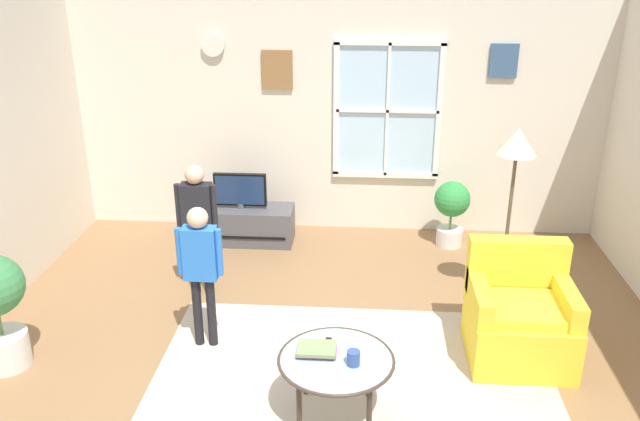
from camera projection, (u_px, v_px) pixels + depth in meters
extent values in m
cube|color=olive|center=(316.00, 391.00, 4.70)|extent=(6.22, 6.53, 0.02)
cube|color=beige|center=(338.00, 110.00, 6.99)|extent=(5.62, 0.12, 2.66)
cube|color=silver|center=(387.00, 111.00, 6.88)|extent=(1.08, 0.02, 1.41)
cube|color=white|center=(390.00, 42.00, 6.60)|extent=(1.14, 0.04, 0.06)
cube|color=white|center=(385.00, 175.00, 7.13)|extent=(1.14, 0.04, 0.06)
cube|color=white|center=(336.00, 110.00, 6.90)|extent=(0.06, 0.04, 1.41)
cube|color=white|center=(439.00, 112.00, 6.83)|extent=(0.06, 0.04, 1.41)
cube|color=white|center=(387.00, 111.00, 6.87)|extent=(0.03, 0.04, 1.41)
cube|color=white|center=(387.00, 111.00, 6.87)|extent=(1.08, 0.04, 0.03)
cube|color=olive|center=(277.00, 70.00, 6.80)|extent=(0.32, 0.03, 0.40)
cube|color=#38567A|center=(504.00, 61.00, 6.60)|extent=(0.28, 0.03, 0.34)
cylinder|color=silver|center=(213.00, 45.00, 6.74)|extent=(0.24, 0.04, 0.24)
cube|color=#C6B29E|center=(352.00, 394.00, 4.65)|extent=(2.95, 2.37, 0.01)
cube|color=#4C4C51|center=(242.00, 224.00, 7.00)|extent=(1.10, 0.42, 0.39)
cube|color=black|center=(238.00, 237.00, 6.83)|extent=(0.99, 0.02, 0.02)
cylinder|color=#4C4C4C|center=(241.00, 205.00, 6.92)|extent=(0.08, 0.08, 0.05)
cube|color=black|center=(240.00, 189.00, 6.85)|extent=(0.55, 0.05, 0.35)
cube|color=navy|center=(240.00, 190.00, 6.83)|extent=(0.51, 0.01, 0.31)
cube|color=yellow|center=(519.00, 334.00, 4.99)|extent=(0.76, 0.72, 0.42)
cube|color=yellow|center=(517.00, 265.00, 5.10)|extent=(0.76, 0.16, 0.45)
cube|color=yellow|center=(480.00, 297.00, 4.89)|extent=(0.12, 0.65, 0.20)
cube|color=yellow|center=(567.00, 300.00, 4.85)|extent=(0.12, 0.65, 0.20)
cube|color=yellow|center=(524.00, 309.00, 4.85)|extent=(0.61, 0.50, 0.08)
cylinder|color=#99B2B7|center=(336.00, 360.00, 4.27)|extent=(0.75, 0.75, 0.02)
torus|color=#3F3328|center=(336.00, 360.00, 4.27)|extent=(0.78, 0.78, 0.02)
cylinder|color=#33281E|center=(306.00, 367.00, 4.58)|extent=(0.04, 0.04, 0.44)
cylinder|color=#33281E|center=(369.00, 370.00, 4.55)|extent=(0.04, 0.04, 0.44)
cylinder|color=#33281E|center=(299.00, 409.00, 4.17)|extent=(0.04, 0.04, 0.44)
cylinder|color=#33281E|center=(369.00, 412.00, 4.14)|extent=(0.04, 0.04, 0.44)
cube|color=#B45B9D|center=(317.00, 352.00, 4.32)|extent=(0.26, 0.14, 0.03)
cube|color=#7A8B5B|center=(317.00, 348.00, 4.31)|extent=(0.25, 0.19, 0.02)
cylinder|color=#334C8C|center=(353.00, 358.00, 4.19)|extent=(0.09, 0.09, 0.10)
cube|color=black|center=(327.00, 344.00, 4.40)|extent=(0.05, 0.14, 0.02)
cylinder|color=black|center=(198.00, 311.00, 5.14)|extent=(0.07, 0.07, 0.59)
cylinder|color=black|center=(212.00, 312.00, 5.13)|extent=(0.07, 0.07, 0.59)
cube|color=blue|center=(200.00, 253.00, 4.94)|extent=(0.26, 0.13, 0.42)
sphere|color=#D8AD8C|center=(197.00, 218.00, 4.83)|extent=(0.16, 0.16, 0.16)
cylinder|color=blue|center=(180.00, 251.00, 4.93)|extent=(0.05, 0.05, 0.38)
cylinder|color=blue|center=(219.00, 252.00, 4.91)|extent=(0.05, 0.05, 0.38)
cylinder|color=black|center=(195.00, 262.00, 5.92)|extent=(0.07, 0.07, 0.62)
cylinder|color=black|center=(207.00, 262.00, 5.91)|extent=(0.07, 0.07, 0.62)
cube|color=black|center=(197.00, 207.00, 5.71)|extent=(0.27, 0.14, 0.44)
sphere|color=#D8AD8C|center=(194.00, 175.00, 5.60)|extent=(0.17, 0.17, 0.17)
cylinder|color=black|center=(178.00, 205.00, 5.70)|extent=(0.06, 0.06, 0.40)
cylinder|color=black|center=(214.00, 206.00, 5.68)|extent=(0.06, 0.06, 0.40)
cylinder|color=silver|center=(449.00, 237.00, 6.95)|extent=(0.28, 0.28, 0.18)
cylinder|color=#4C7238|center=(450.00, 222.00, 6.89)|extent=(0.02, 0.02, 0.15)
sphere|color=#2F8D3F|center=(452.00, 199.00, 6.79)|extent=(0.37, 0.37, 0.37)
cylinder|color=silver|center=(6.00, 349.00, 4.93)|extent=(0.35, 0.35, 0.27)
cylinder|color=#4C7238|center=(0.00, 323.00, 4.84)|extent=(0.02, 0.02, 0.18)
cylinder|color=black|center=(499.00, 303.00, 5.81)|extent=(0.26, 0.26, 0.03)
cylinder|color=brown|center=(507.00, 233.00, 5.55)|extent=(0.03, 0.03, 1.40)
cone|color=beige|center=(518.00, 142.00, 5.25)|extent=(0.32, 0.32, 0.22)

